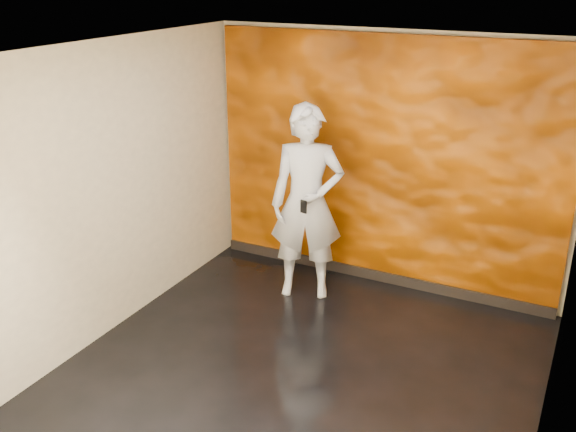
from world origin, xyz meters
name	(u,v)px	position (x,y,z in m)	size (l,w,h in m)	color
room	(306,224)	(0.00, 0.00, 1.40)	(4.02, 4.02, 2.81)	black
feature_wall	(383,164)	(0.00, 1.96, 1.38)	(3.90, 0.06, 2.75)	#C95A00
baseboard	(376,275)	(0.00, 1.92, 0.06)	(3.90, 0.04, 0.12)	black
man	(307,203)	(-0.60, 1.30, 1.05)	(0.77, 0.50, 2.10)	#989CA8
phone	(304,207)	(-0.50, 1.01, 1.13)	(0.07, 0.01, 0.14)	black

